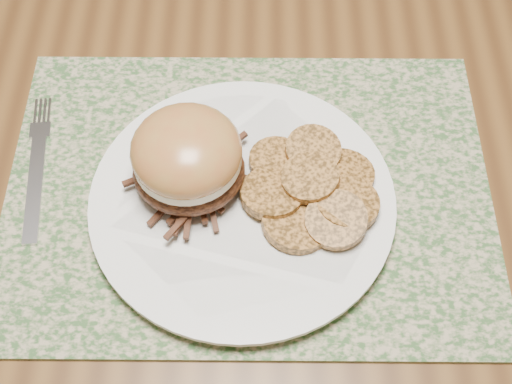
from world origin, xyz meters
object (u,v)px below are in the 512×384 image
at_px(dining_table, 133,131).
at_px(dinner_plate, 242,202).
at_px(fork, 37,166).
at_px(pork_sandwich, 187,159).

xyz_separation_m(dining_table, dinner_plate, (0.13, -0.15, 0.09)).
bearing_deg(fork, pork_sandwich, -15.64).
height_order(dinner_plate, fork, dinner_plate).
xyz_separation_m(dinner_plate, fork, (-0.20, 0.04, -0.01)).
bearing_deg(dinner_plate, dining_table, 130.37).
bearing_deg(dinner_plate, pork_sandwich, 160.67).
distance_m(dinner_plate, pork_sandwich, 0.07).
relative_size(dining_table, pork_sandwich, 13.85).
relative_size(dining_table, fork, 8.90).
relative_size(pork_sandwich, fork, 0.64).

